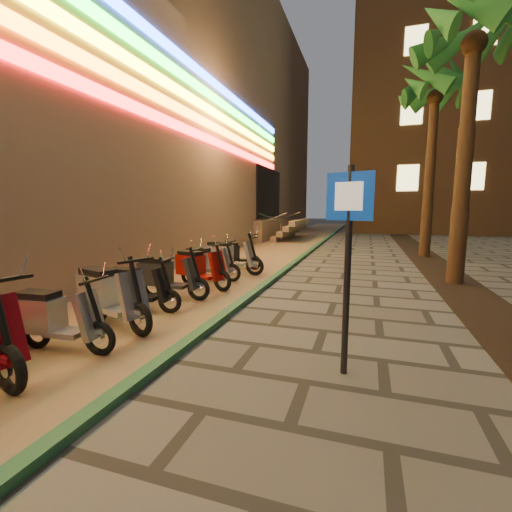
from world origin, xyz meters
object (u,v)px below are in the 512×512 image
(scooter_5, at_px, (53,318))
(scooter_11, at_px, (228,256))
(pedestrian_sign, at_px, (348,242))
(scooter_10, at_px, (207,262))
(scooter_6, at_px, (108,295))
(scooter_12, at_px, (235,254))
(scooter_8, at_px, (166,276))
(scooter_9, at_px, (198,267))
(scooter_7, at_px, (135,287))

(scooter_5, distance_m, scooter_11, 5.73)
(pedestrian_sign, bearing_deg, scooter_10, 148.53)
(scooter_5, height_order, scooter_6, scooter_6)
(scooter_5, xyz_separation_m, scooter_6, (0.02, 1.02, 0.07))
(scooter_11, relative_size, scooter_12, 1.15)
(scooter_5, distance_m, scooter_8, 2.81)
(scooter_5, relative_size, scooter_9, 0.93)
(scooter_6, xyz_separation_m, scooter_10, (-0.09, 3.75, -0.05))
(scooter_5, height_order, scooter_8, scooter_8)
(scooter_10, relative_size, scooter_11, 0.91)
(scooter_5, height_order, scooter_10, scooter_10)
(pedestrian_sign, height_order, scooter_9, pedestrian_sign)
(pedestrian_sign, relative_size, scooter_5, 1.59)
(scooter_8, bearing_deg, scooter_9, 78.80)
(scooter_7, height_order, scooter_9, scooter_9)
(scooter_6, bearing_deg, pedestrian_sign, 10.04)
(scooter_10, bearing_deg, scooter_12, 90.62)
(scooter_8, bearing_deg, scooter_7, -95.05)
(pedestrian_sign, xyz_separation_m, scooter_10, (-3.82, 4.24, -1.05))
(scooter_6, height_order, scooter_11, scooter_11)
(scooter_5, bearing_deg, scooter_10, 86.34)
(scooter_9, height_order, scooter_11, scooter_11)
(scooter_6, bearing_deg, scooter_9, 105.69)
(scooter_9, relative_size, scooter_11, 0.93)
(scooter_11, bearing_deg, scooter_7, -93.66)
(scooter_6, relative_size, scooter_7, 1.14)
(scooter_12, bearing_deg, pedestrian_sign, -49.56)
(scooter_8, distance_m, scooter_10, 1.96)
(pedestrian_sign, relative_size, scooter_6, 1.40)
(pedestrian_sign, distance_m, scooter_5, 3.93)
(scooter_5, bearing_deg, scooter_9, 83.87)
(scooter_6, xyz_separation_m, scooter_11, (0.13, 4.71, 0.00))
(scooter_9, relative_size, scooter_12, 1.07)
(scooter_7, relative_size, scooter_11, 0.86)
(scooter_7, height_order, scooter_12, scooter_12)
(scooter_11, bearing_deg, scooter_6, -91.45)
(pedestrian_sign, bearing_deg, scooter_8, 165.66)
(scooter_6, bearing_deg, scooter_11, 105.91)
(pedestrian_sign, height_order, scooter_12, pedestrian_sign)
(scooter_7, height_order, scooter_10, scooter_10)
(scooter_7, distance_m, scooter_11, 3.89)
(scooter_5, distance_m, scooter_7, 1.85)
(pedestrian_sign, xyz_separation_m, scooter_7, (-3.86, 1.31, -1.08))
(scooter_6, distance_m, scooter_8, 1.79)
(scooter_6, distance_m, scooter_9, 2.91)
(scooter_10, xyz_separation_m, scooter_11, (0.22, 0.96, 0.05))
(scooter_9, bearing_deg, scooter_11, 105.43)
(scooter_9, height_order, scooter_12, scooter_9)
(scooter_5, height_order, scooter_11, scooter_11)
(scooter_7, xyz_separation_m, scooter_9, (0.22, 2.09, 0.04))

